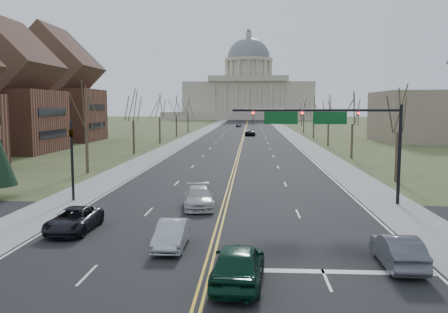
# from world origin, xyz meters

# --- Properties ---
(ground) EXTENTS (600.00, 600.00, 0.00)m
(ground) POSITION_xyz_m (0.00, 0.00, 0.00)
(ground) COLOR #444B25
(ground) RESTS_ON ground
(road) EXTENTS (20.00, 380.00, 0.01)m
(road) POSITION_xyz_m (0.00, 110.00, 0.01)
(road) COLOR black
(road) RESTS_ON ground
(cross_road) EXTENTS (120.00, 14.00, 0.01)m
(cross_road) POSITION_xyz_m (0.00, 6.00, 0.01)
(cross_road) COLOR black
(cross_road) RESTS_ON ground
(sidewalk_left) EXTENTS (4.00, 380.00, 0.03)m
(sidewalk_left) POSITION_xyz_m (-12.00, 110.00, 0.01)
(sidewalk_left) COLOR gray
(sidewalk_left) RESTS_ON ground
(sidewalk_right) EXTENTS (4.00, 380.00, 0.03)m
(sidewalk_right) POSITION_xyz_m (12.00, 110.00, 0.01)
(sidewalk_right) COLOR gray
(sidewalk_right) RESTS_ON ground
(center_line) EXTENTS (0.42, 380.00, 0.01)m
(center_line) POSITION_xyz_m (0.00, 110.00, 0.01)
(center_line) COLOR gold
(center_line) RESTS_ON road
(edge_line_left) EXTENTS (0.15, 380.00, 0.01)m
(edge_line_left) POSITION_xyz_m (-9.80, 110.00, 0.01)
(edge_line_left) COLOR silver
(edge_line_left) RESTS_ON road
(edge_line_right) EXTENTS (0.15, 380.00, 0.01)m
(edge_line_right) POSITION_xyz_m (9.80, 110.00, 0.01)
(edge_line_right) COLOR silver
(edge_line_right) RESTS_ON road
(stop_bar) EXTENTS (9.50, 0.50, 0.01)m
(stop_bar) POSITION_xyz_m (5.00, -1.00, 0.01)
(stop_bar) COLOR silver
(stop_bar) RESTS_ON road
(capitol) EXTENTS (90.00, 60.00, 50.00)m
(capitol) POSITION_xyz_m (0.00, 249.91, 14.20)
(capitol) COLOR #BBB29C
(capitol) RESTS_ON ground
(signal_mast) EXTENTS (12.12, 0.44, 7.20)m
(signal_mast) POSITION_xyz_m (7.45, 13.50, 5.76)
(signal_mast) COLOR black
(signal_mast) RESTS_ON ground
(signal_left) EXTENTS (0.32, 0.36, 6.00)m
(signal_left) POSITION_xyz_m (-11.50, 13.50, 3.71)
(signal_left) COLOR black
(signal_left) RESTS_ON ground
(tree_r_0) EXTENTS (3.74, 3.74, 8.50)m
(tree_r_0) POSITION_xyz_m (15.50, 24.00, 6.55)
(tree_r_0) COLOR #392E21
(tree_r_0) RESTS_ON ground
(tree_l_0) EXTENTS (3.96, 3.96, 9.00)m
(tree_l_0) POSITION_xyz_m (-15.50, 28.00, 6.94)
(tree_l_0) COLOR #392E21
(tree_l_0) RESTS_ON ground
(tree_r_1) EXTENTS (3.74, 3.74, 8.50)m
(tree_r_1) POSITION_xyz_m (15.50, 44.00, 6.55)
(tree_r_1) COLOR #392E21
(tree_r_1) RESTS_ON ground
(tree_l_1) EXTENTS (3.96, 3.96, 9.00)m
(tree_l_1) POSITION_xyz_m (-15.50, 48.00, 6.94)
(tree_l_1) COLOR #392E21
(tree_l_1) RESTS_ON ground
(tree_r_2) EXTENTS (3.74, 3.74, 8.50)m
(tree_r_2) POSITION_xyz_m (15.50, 64.00, 6.55)
(tree_r_2) COLOR #392E21
(tree_r_2) RESTS_ON ground
(tree_l_2) EXTENTS (3.96, 3.96, 9.00)m
(tree_l_2) POSITION_xyz_m (-15.50, 68.00, 6.94)
(tree_l_2) COLOR #392E21
(tree_l_2) RESTS_ON ground
(tree_r_3) EXTENTS (3.74, 3.74, 8.50)m
(tree_r_3) POSITION_xyz_m (15.50, 84.00, 6.55)
(tree_r_3) COLOR #392E21
(tree_r_3) RESTS_ON ground
(tree_l_3) EXTENTS (3.96, 3.96, 9.00)m
(tree_l_3) POSITION_xyz_m (-15.50, 88.00, 6.94)
(tree_l_3) COLOR #392E21
(tree_l_3) RESTS_ON ground
(tree_r_4) EXTENTS (3.74, 3.74, 8.50)m
(tree_r_4) POSITION_xyz_m (15.50, 104.00, 6.55)
(tree_r_4) COLOR #392E21
(tree_r_4) RESTS_ON ground
(tree_l_4) EXTENTS (3.96, 3.96, 9.00)m
(tree_l_4) POSITION_xyz_m (-15.50, 108.00, 6.94)
(tree_l_4) COLOR #392E21
(tree_l_4) RESTS_ON ground
(bldg_left_mid) EXTENTS (15.10, 14.28, 20.75)m
(bldg_left_mid) POSITION_xyz_m (-36.00, 50.00, 8.54)
(bldg_left_mid) COLOR brown
(bldg_left_mid) RESTS_ON ground
(bldg_left_far) EXTENTS (17.10, 14.28, 23.25)m
(bldg_left_far) POSITION_xyz_m (-38.00, 74.00, 9.54)
(bldg_left_far) COLOR brown
(bldg_left_far) RESTS_ON ground
(bldg_right_mass) EXTENTS (25.00, 20.00, 10.00)m
(bldg_right_mass) POSITION_xyz_m (40.00, 76.00, 5.00)
(bldg_right_mass) COLOR #806F5B
(bldg_right_mass) RESTS_ON ground
(car_nb_inner_lead) EXTENTS (2.33, 5.05, 1.68)m
(car_nb_inner_lead) POSITION_xyz_m (1.39, -2.63, 0.85)
(car_nb_inner_lead) COLOR #0B3321
(car_nb_inner_lead) RESTS_ON road
(car_nb_outer_lead) EXTENTS (1.57, 4.40, 1.45)m
(car_nb_outer_lead) POSITION_xyz_m (8.40, -0.11, 0.73)
(car_nb_outer_lead) COLOR #4D4E54
(car_nb_outer_lead) RESTS_ON road
(car_sb_inner_lead) EXTENTS (1.43, 4.07, 1.34)m
(car_sb_inner_lead) POSITION_xyz_m (-2.07, 2.09, 0.68)
(car_sb_inner_lead) COLOR #A1A3A8
(car_sb_inner_lead) RESTS_ON road
(car_sb_outer_lead) EXTENTS (2.24, 4.78, 1.32)m
(car_sb_outer_lead) POSITION_xyz_m (-8.15, 4.84, 0.67)
(car_sb_outer_lead) COLOR black
(car_sb_outer_lead) RESTS_ON road
(car_sb_inner_second) EXTENTS (2.69, 5.22, 1.45)m
(car_sb_inner_second) POSITION_xyz_m (-1.78, 11.53, 0.74)
(car_sb_inner_second) COLOR #B6B6B6
(car_sb_inner_second) RESTS_ON road
(car_far_nb) EXTENTS (2.63, 5.20, 1.41)m
(car_far_nb) POSITION_xyz_m (1.59, 92.46, 0.72)
(car_far_nb) COLOR black
(car_far_nb) RESTS_ON road
(car_far_sb) EXTENTS (1.82, 4.10, 1.37)m
(car_far_sb) POSITION_xyz_m (-2.47, 139.29, 0.70)
(car_far_sb) COLOR #43444A
(car_far_sb) RESTS_ON road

